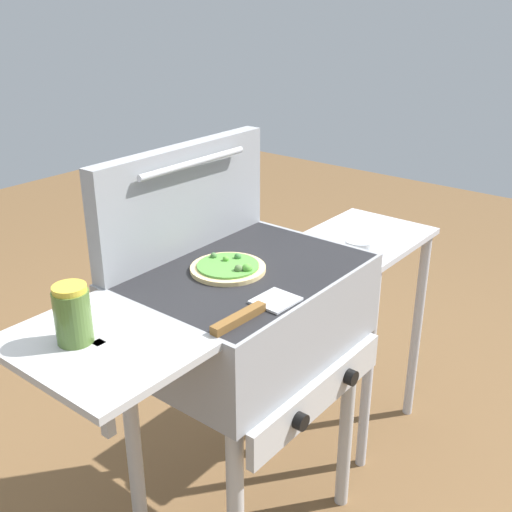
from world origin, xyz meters
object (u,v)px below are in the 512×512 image
Objects in this scene: sauce_jar at (73,314)px; spatula at (255,311)px; grill at (243,319)px; prep_table at (361,294)px; topping_bowl_near at (359,247)px; pizza_veggie at (229,268)px.

sauce_jar reaches higher than spatula.
spatula is at bearing -133.37° from grill.
spatula is at bearing -168.05° from prep_table.
prep_table is 0.31m from topping_bowl_near.
pizza_veggie is (-0.02, 0.03, 0.15)m from grill.
topping_bowl_near is (0.54, -0.09, -0.09)m from pizza_veggie.
pizza_veggie is 0.76× the size of spatula.
sauce_jar is (-0.47, 0.02, 0.05)m from pizza_veggie.
spatula reaches higher than topping_bowl_near.
topping_bowl_near is at bearing -6.89° from grill.
prep_table is at bearing 11.95° from spatula.
pizza_veggie is at bearing 54.83° from spatula.
spatula reaches higher than prep_table.
grill is 3.66× the size of spatula.
grill is 0.70m from prep_table.
topping_bowl_near is (-0.16, -0.07, 0.25)m from prep_table.
topping_bowl_near reaches higher than prep_table.
topping_bowl_near is at bearing -6.08° from sauce_jar.
sauce_jar is 0.16× the size of prep_table.
sauce_jar is at bearing 174.77° from grill.
pizza_veggie is 1.54× the size of sauce_jar.
grill is at bearing 46.63° from spatula.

